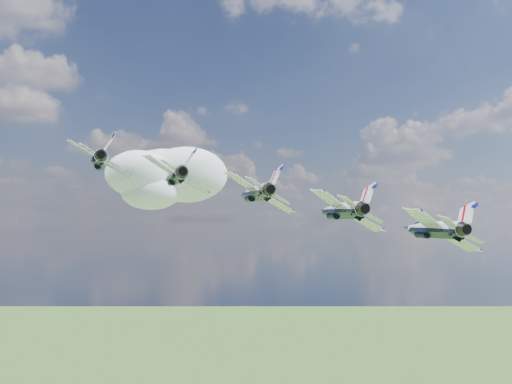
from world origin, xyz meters
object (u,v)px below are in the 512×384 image
jet_1 (176,176)px  jet_4 (432,228)px  jet_2 (256,192)px  jet_3 (341,210)px  jet_0 (101,160)px

jet_1 → jet_4: (26.81, -26.71, -8.03)m
jet_1 → jet_4: 38.69m
jet_2 → jet_3: bearing=-27.0°
jet_0 → jet_1: (8.94, -8.90, -2.68)m
jet_0 → jet_4: 51.58m
jet_2 → jet_3: 12.90m
jet_2 → jet_4: bearing=-27.0°
jet_1 → jet_2: bearing=-27.0°
jet_2 → jet_4: 25.79m
jet_0 → jet_2: (17.87, -17.81, -5.35)m
jet_0 → jet_2: bearing=-27.0°
jet_0 → jet_1: jet_0 is taller
jet_0 → jet_1: bearing=-27.0°
jet_2 → jet_3: size_ratio=1.00×
jet_2 → jet_3: (8.94, -8.90, -2.68)m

